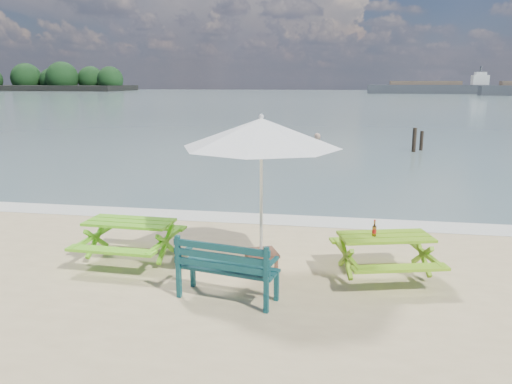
% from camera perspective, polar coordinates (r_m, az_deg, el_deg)
% --- Properties ---
extents(sea, '(300.00, 300.00, 0.00)m').
position_cam_1_polar(sea, '(91.40, 9.13, 10.53)').
color(sea, slate).
rests_on(sea, ground).
extents(foam_strip, '(22.00, 0.90, 0.01)m').
position_cam_1_polar(foam_strip, '(11.46, 2.46, -3.16)').
color(foam_strip, silver).
rests_on(foam_strip, ground).
extents(picnic_table_left, '(1.57, 1.73, 0.72)m').
position_cam_1_polar(picnic_table_left, '(9.13, -14.15, -5.48)').
color(picnic_table_left, '#62BB1C').
rests_on(picnic_table_left, ground).
extents(picnic_table_right, '(1.82, 1.94, 0.70)m').
position_cam_1_polar(picnic_table_right, '(8.41, 14.45, -7.16)').
color(picnic_table_right, '#6DA218').
rests_on(picnic_table_right, ground).
extents(park_bench, '(1.54, 0.79, 0.91)m').
position_cam_1_polar(park_bench, '(7.38, -3.28, -10.07)').
color(park_bench, '#0E3A3E').
rests_on(park_bench, ground).
extents(side_table, '(0.68, 0.68, 0.33)m').
position_cam_1_polar(side_table, '(8.43, 0.59, -7.85)').
color(side_table, brown).
rests_on(side_table, ground).
extents(patio_umbrella, '(3.39, 3.39, 2.55)m').
position_cam_1_polar(patio_umbrella, '(7.94, 0.62, 6.77)').
color(patio_umbrella, silver).
rests_on(patio_umbrella, ground).
extents(beer_bottle, '(0.07, 0.07, 0.26)m').
position_cam_1_polar(beer_bottle, '(8.19, 13.36, -4.34)').
color(beer_bottle, '#8B5414').
rests_on(beer_bottle, picnic_table_right).
extents(swimmer, '(0.68, 0.48, 1.76)m').
position_cam_1_polar(swimmer, '(24.66, 6.95, 4.68)').
color(swimmer, tan).
rests_on(swimmer, ground).
extents(mooring_pilings, '(0.57, 0.77, 1.28)m').
position_cam_1_polar(mooring_pilings, '(23.64, 17.93, 5.41)').
color(mooring_pilings, black).
rests_on(mooring_pilings, ground).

